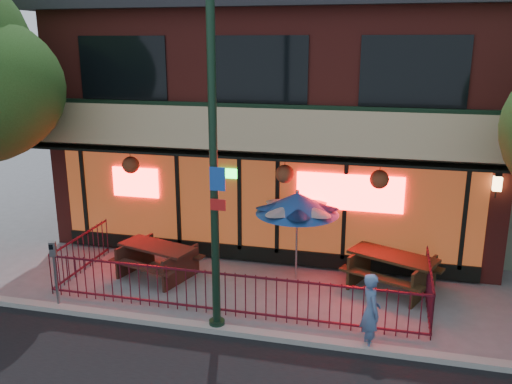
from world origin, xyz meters
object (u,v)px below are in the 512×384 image
picnic_table_right (392,266)px  pedestrian (371,311)px  patio_umbrella (297,203)px  street_light (214,179)px  parking_meter_near (54,264)px  picnic_table_left (157,256)px

picnic_table_right → pedestrian: (-0.39, -2.75, 0.20)m
patio_umbrella → street_light: bearing=-112.0°
pedestrian → parking_meter_near: parking_meter_near is taller
picnic_table_right → pedestrian: bearing=-98.1°
picnic_table_left → picnic_table_right: 5.70m
picnic_table_left → picnic_table_right: picnic_table_right is taller
picnic_table_left → patio_umbrella: (3.37, 0.67, 1.41)m
picnic_table_left → parking_meter_near: size_ratio=1.44×
picnic_table_right → parking_meter_near: (-7.07, -2.80, 0.49)m
parking_meter_near → patio_umbrella: bearing=30.4°
street_light → patio_umbrella: (1.13, 2.80, -1.20)m
pedestrian → picnic_table_right: bearing=-28.6°
patio_umbrella → pedestrian: bearing=-55.4°
picnic_table_left → picnic_table_right: (5.66, 0.67, 0.03)m
picnic_table_right → picnic_table_left: bearing=-173.3°
pedestrian → parking_meter_near: bearing=69.9°
picnic_table_left → patio_umbrella: patio_umbrella is taller
picnic_table_left → parking_meter_near: 2.61m
picnic_table_left → pedestrian: (5.27, -2.08, 0.23)m
patio_umbrella → picnic_table_right: bearing=0.0°
pedestrian → parking_meter_near: size_ratio=0.98×
patio_umbrella → pedestrian: size_ratio=1.50×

